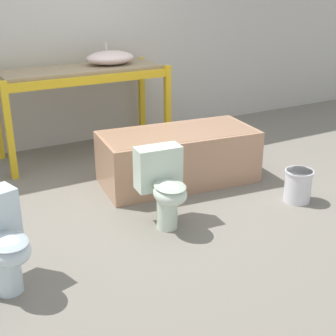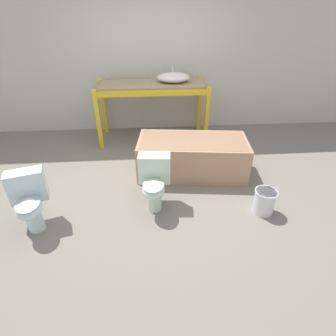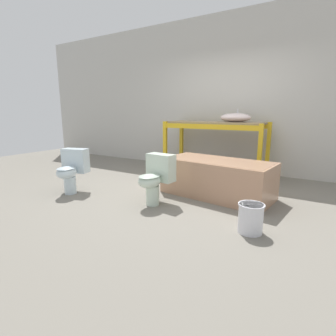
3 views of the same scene
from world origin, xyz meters
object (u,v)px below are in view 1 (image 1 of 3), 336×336
(bathtub_main, at_px, (178,153))
(bucket_white, at_px, (298,185))
(sink_basin, at_px, (110,58))
(toilet_near, at_px, (164,183))

(bathtub_main, distance_m, bucket_white, 1.26)
(bucket_white, bearing_deg, sink_basin, 111.91)
(bathtub_main, xyz_separation_m, toilet_near, (-0.60, -0.76, 0.07))
(sink_basin, height_order, bucket_white, sink_basin)
(toilet_near, distance_m, bucket_white, 1.39)
(sink_basin, relative_size, toilet_near, 0.86)
(toilet_near, relative_size, bucket_white, 2.16)
(sink_basin, height_order, toilet_near, sink_basin)
(bathtub_main, height_order, toilet_near, toilet_near)
(bathtub_main, relative_size, bucket_white, 5.33)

